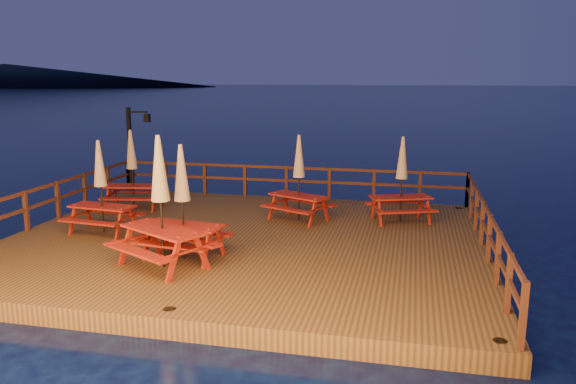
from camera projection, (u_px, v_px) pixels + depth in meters
The scene contains 12 objects.
ground at pixel (245, 252), 14.49m from camera, with size 500.00×500.00×0.00m, color black.
deck at pixel (245, 245), 14.45m from camera, with size 12.00×10.00×0.40m, color #442B15.
deck_piles at pixel (245, 263), 14.55m from camera, with size 11.44×9.44×1.40m.
railing at pixel (263, 194), 15.95m from camera, with size 11.80×9.75×1.10m.
lamp_post at pixel (134, 142), 19.55m from camera, with size 0.85×0.18×3.00m.
headland_left at pixel (6, 75), 229.39m from camera, with size 180.00×84.00×9.00m, color black.
picnic_table_0 at pixel (101, 185), 14.60m from camera, with size 1.86×1.59×2.46m.
picnic_table_1 at pixel (132, 168), 17.31m from camera, with size 1.93×1.67×2.46m.
picnic_table_2 at pixel (402, 178), 15.76m from camera, with size 2.08×1.91×2.43m.
picnic_table_3 at pixel (161, 200), 11.92m from camera, with size 2.55×2.40×2.87m.
picnic_table_4 at pixel (299, 176), 15.90m from camera, with size 2.16×2.01×2.46m.
picnic_table_5 at pixel (182, 200), 12.57m from camera, with size 2.01×1.73×2.60m.
Camera 1 is at (4.13, -13.29, 4.49)m, focal length 35.00 mm.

